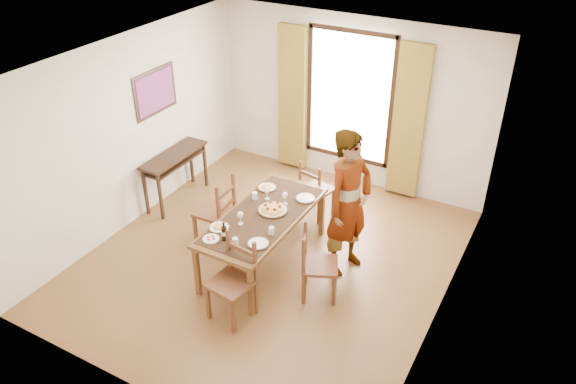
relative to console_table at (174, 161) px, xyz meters
The scene contains 22 objects.
ground 2.22m from the console_table, 16.47° to the right, with size 5.00×5.00×0.00m, color brown.
room_shell 2.25m from the console_table, 13.10° to the right, with size 4.60×5.10×2.74m.
console_table is the anchor object (origin of this frame).
dining_table 2.11m from the console_table, 19.42° to the right, with size 0.89×1.99×0.76m.
chair_west 1.37m from the console_table, 27.69° to the right, with size 0.48×0.48×1.04m.
chair_north 2.19m from the console_table, 16.55° to the left, with size 0.49×0.49×0.93m.
chair_south 2.79m from the console_table, 38.11° to the right, with size 0.51×0.51×1.03m.
chair_east 3.04m from the console_table, 18.18° to the right, with size 0.56×0.56×0.96m.
man 2.99m from the console_table, ahead, with size 0.66×0.82×1.95m, color gray.
plate_sw 2.08m from the console_table, 36.10° to the right, with size 0.27×0.27×0.05m, color silver, non-canonical shape.
plate_se 2.60m from the console_table, 29.32° to the right, with size 0.27×0.27×0.05m, color silver, non-canonical shape.
plate_nw 1.71m from the console_table, ahead, with size 0.27×0.27×0.05m, color silver, non-canonical shape.
plate_ne 2.29m from the console_table, ahead, with size 0.27×0.27×0.05m, color silver, non-canonical shape.
pasta_platter 2.14m from the console_table, 15.57° to the right, with size 0.40×0.40×0.10m, color #AF6116, non-canonical shape.
caprese_plate 2.26m from the console_table, 40.28° to the right, with size 0.20×0.20×0.04m, color silver, non-canonical shape.
wine_glass_a 2.13m from the console_table, 28.79° to the right, with size 0.08×0.08×0.18m, color white, non-canonical shape.
wine_glass_b 2.15m from the console_table, ahead, with size 0.08×0.08×0.18m, color white, non-canonical shape.
wine_glass_c 1.89m from the console_table, 11.04° to the right, with size 0.08×0.08×0.18m, color white, non-canonical shape.
tumbler_a 2.52m from the console_table, 24.02° to the right, with size 0.07×0.07×0.10m, color silver.
tumbler_b 1.77m from the console_table, 14.53° to the right, with size 0.07×0.07×0.10m, color silver.
tumbler_c 2.49m from the console_table, 34.78° to the right, with size 0.07×0.07×0.10m, color silver.
wine_bottle 2.34m from the console_table, 36.63° to the right, with size 0.07×0.07×0.25m, color black, non-canonical shape.
Camera 1 is at (3.09, -5.14, 4.69)m, focal length 35.00 mm.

